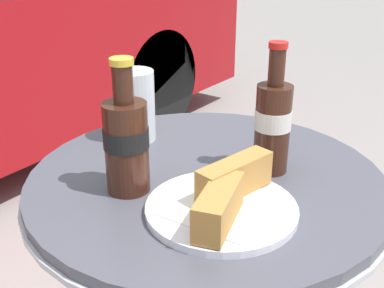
{
  "coord_description": "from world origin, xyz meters",
  "views": [
    {
      "loc": [
        -0.62,
        -0.42,
        1.15
      ],
      "look_at": [
        0.0,
        0.03,
        0.8
      ],
      "focal_mm": 45.0,
      "sensor_mm": 36.0,
      "label": 1
    }
  ],
  "objects_px": {
    "cola_bottle_left": "(126,141)",
    "cola_bottle_right": "(273,123)",
    "lunch_plate_near": "(224,201)",
    "drinking_glass": "(135,109)",
    "bistro_table": "(205,260)"
  },
  "relations": [
    {
      "from": "bistro_table",
      "to": "cola_bottle_right",
      "type": "distance_m",
      "value": 0.3
    },
    {
      "from": "drinking_glass",
      "to": "lunch_plate_near",
      "type": "height_order",
      "value": "drinking_glass"
    },
    {
      "from": "drinking_glass",
      "to": "cola_bottle_left",
      "type": "bearing_deg",
      "value": -141.56
    },
    {
      "from": "bistro_table",
      "to": "cola_bottle_left",
      "type": "distance_m",
      "value": 0.3
    },
    {
      "from": "cola_bottle_right",
      "to": "cola_bottle_left",
      "type": "bearing_deg",
      "value": 141.97
    },
    {
      "from": "cola_bottle_left",
      "to": "drinking_glass",
      "type": "bearing_deg",
      "value": 38.44
    },
    {
      "from": "bistro_table",
      "to": "lunch_plate_near",
      "type": "height_order",
      "value": "lunch_plate_near"
    },
    {
      "from": "cola_bottle_right",
      "to": "lunch_plate_near",
      "type": "distance_m",
      "value": 0.18
    },
    {
      "from": "cola_bottle_left",
      "to": "cola_bottle_right",
      "type": "xyz_separation_m",
      "value": [
        0.2,
        -0.15,
        0.0
      ]
    },
    {
      "from": "bistro_table",
      "to": "cola_bottle_left",
      "type": "height_order",
      "value": "cola_bottle_left"
    },
    {
      "from": "cola_bottle_right",
      "to": "drinking_glass",
      "type": "xyz_separation_m",
      "value": [
        -0.03,
        0.28,
        -0.02
      ]
    },
    {
      "from": "bistro_table",
      "to": "lunch_plate_near",
      "type": "relative_size",
      "value": 3.27
    },
    {
      "from": "bistro_table",
      "to": "cola_bottle_right",
      "type": "bearing_deg",
      "value": -45.01
    },
    {
      "from": "cola_bottle_right",
      "to": "drinking_glass",
      "type": "relative_size",
      "value": 1.6
    },
    {
      "from": "cola_bottle_left",
      "to": "bistro_table",
      "type": "bearing_deg",
      "value": -32.31
    }
  ]
}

